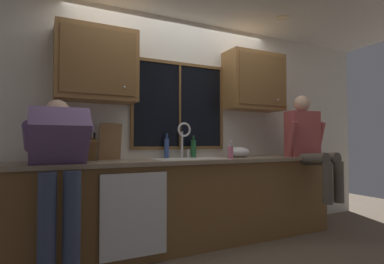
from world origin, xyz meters
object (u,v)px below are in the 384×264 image
object	(u,v)px
bottle_green_glass	(194,148)
bottle_tall_clear	(167,148)
soap_dispenser	(230,152)
mixing_bowl	(239,152)
cutting_board	(110,142)
person_standing	(59,163)
knife_block	(90,150)
person_sitting_on_counter	(309,142)

from	to	relation	value
bottle_green_glass	bottle_tall_clear	bearing A→B (deg)	174.85
soap_dispenser	bottle_green_glass	xyz separation A→B (m)	(-0.25, 0.40, 0.04)
bottle_green_glass	mixing_bowl	bearing A→B (deg)	-17.98
cutting_board	bottle_green_glass	bearing A→B (deg)	-0.63
mixing_bowl	bottle_green_glass	world-z (taller)	bottle_green_glass
person_standing	bottle_green_glass	bearing A→B (deg)	18.20
knife_block	cutting_board	bearing A→B (deg)	19.38
mixing_bowl	knife_block	bearing A→B (deg)	176.47
person_sitting_on_counter	bottle_green_glass	size ratio (longest dim) A/B	4.80
mixing_bowl	cutting_board	bearing A→B (deg)	173.08
person_standing	mixing_bowl	bearing A→B (deg)	8.98
bottle_tall_clear	soap_dispenser	bearing A→B (deg)	-36.88
person_sitting_on_counter	knife_block	distance (m)	2.53
cutting_board	bottle_tall_clear	size ratio (longest dim) A/B	1.33
cutting_board	soap_dispenser	distance (m)	1.27
person_sitting_on_counter	person_standing	bearing A→B (deg)	-179.82
person_sitting_on_counter	mixing_bowl	world-z (taller)	person_sitting_on_counter
person_sitting_on_counter	knife_block	xyz separation A→B (m)	(-2.50, 0.41, -0.08)
soap_dispenser	bottle_tall_clear	size ratio (longest dim) A/B	0.67
mixing_bowl	bottle_green_glass	xyz separation A→B (m)	(-0.52, 0.17, 0.05)
soap_dispenser	person_sitting_on_counter	bearing A→B (deg)	-3.83
cutting_board	bottle_tall_clear	xyz separation A→B (m)	(0.63, 0.02, -0.07)
soap_dispenser	bottle_green_glass	distance (m)	0.47
mixing_bowl	bottle_tall_clear	distance (m)	0.86
person_sitting_on_counter	mixing_bowl	size ratio (longest dim) A/B	4.82
person_standing	bottle_tall_clear	distance (m)	1.25
knife_block	mixing_bowl	size ratio (longest dim) A/B	1.23
knife_block	cutting_board	size ratio (longest dim) A/B	0.85
cutting_board	mixing_bowl	distance (m)	1.48
mixing_bowl	bottle_green_glass	size ratio (longest dim) A/B	1.00
person_standing	bottle_green_glass	distance (m)	1.54
person_sitting_on_counter	bottle_green_glass	distance (m)	1.42
mixing_bowl	person_standing	bearing A→B (deg)	-171.02
bottle_tall_clear	person_standing	bearing A→B (deg)	-155.86
knife_block	soap_dispenser	size ratio (longest dim) A/B	1.70
person_standing	bottle_tall_clear	bearing A→B (deg)	24.14
knife_block	cutting_board	world-z (taller)	cutting_board
person_sitting_on_counter	cutting_board	bearing A→B (deg)	168.11
knife_block	bottle_tall_clear	xyz separation A→B (m)	(0.84, 0.09, 0.01)
person_standing	mixing_bowl	distance (m)	2.00
person_standing	knife_block	distance (m)	0.52
cutting_board	knife_block	bearing A→B (deg)	-160.62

